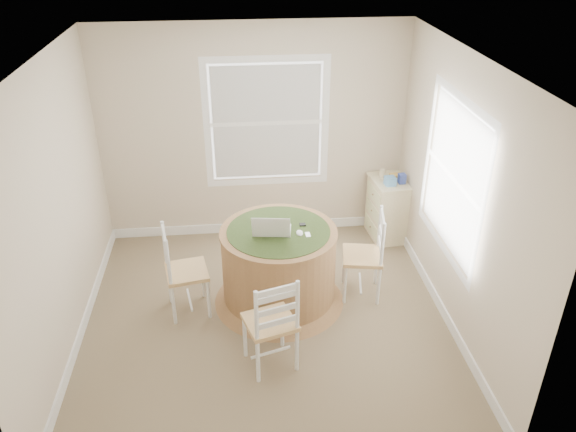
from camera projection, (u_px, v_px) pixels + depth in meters
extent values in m
cube|color=#7E6B50|center=(266.00, 321.00, 5.66)|extent=(3.60, 3.60, 0.02)
cube|color=white|center=(260.00, 58.00, 4.39)|extent=(3.60, 3.60, 0.02)
cube|color=beige|center=(254.00, 135.00, 6.60)|extent=(3.60, 0.02, 2.60)
cube|color=beige|center=(282.00, 343.00, 3.45)|extent=(3.60, 0.02, 2.60)
cube|color=beige|center=(55.00, 216.00, 4.86)|extent=(0.02, 3.60, 2.60)
cube|color=beige|center=(459.00, 197.00, 5.18)|extent=(0.02, 3.60, 2.60)
cube|color=white|center=(257.00, 227.00, 7.18)|extent=(3.60, 0.02, 0.12)
cube|color=white|center=(83.00, 327.00, 5.46)|extent=(0.02, 3.60, 0.12)
cube|color=white|center=(439.00, 304.00, 5.78)|extent=(0.02, 3.60, 0.12)
cylinder|color=olive|center=(279.00, 263.00, 5.72)|extent=(1.15, 1.15, 0.75)
cone|color=olive|center=(279.00, 296.00, 5.93)|extent=(1.35, 1.35, 0.08)
cylinder|color=olive|center=(279.00, 232.00, 5.55)|extent=(1.17, 1.17, 0.03)
cylinder|color=#364B20|center=(279.00, 231.00, 5.54)|extent=(1.03, 1.03, 0.01)
cone|color=#364B20|center=(279.00, 236.00, 5.57)|extent=(1.13, 1.13, 0.10)
cube|color=white|center=(272.00, 231.00, 5.54)|extent=(0.40, 0.30, 0.02)
cube|color=silver|center=(272.00, 230.00, 5.53)|extent=(0.32, 0.18, 0.00)
cube|color=black|center=(271.00, 228.00, 5.34)|extent=(0.37, 0.12, 0.24)
ellipsoid|color=white|center=(300.00, 233.00, 5.48)|extent=(0.07, 0.11, 0.04)
cube|color=#B7BABF|center=(308.00, 235.00, 5.47)|extent=(0.05, 0.09, 0.02)
cube|color=black|center=(303.00, 225.00, 5.63)|extent=(0.06, 0.05, 0.02)
cube|color=#F8E4BA|center=(388.00, 209.00, 6.92)|extent=(0.45, 0.58, 0.75)
cube|color=#F8E4BA|center=(391.00, 181.00, 6.74)|extent=(0.48, 0.62, 0.02)
cube|color=beige|center=(371.00, 227.00, 7.00)|extent=(0.05, 0.47, 0.16)
cube|color=beige|center=(372.00, 210.00, 6.89)|extent=(0.05, 0.47, 0.16)
cube|color=beige|center=(374.00, 194.00, 6.78)|extent=(0.05, 0.47, 0.16)
cube|color=#63A5E3|center=(390.00, 181.00, 6.60)|extent=(0.13, 0.13, 0.10)
cube|color=#E2B450|center=(396.00, 176.00, 6.76)|extent=(0.16, 0.11, 0.06)
cube|color=#384CAA|center=(402.00, 179.00, 6.63)|extent=(0.09, 0.09, 0.12)
cylinder|color=beige|center=(382.00, 173.00, 6.81)|extent=(0.07, 0.07, 0.09)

